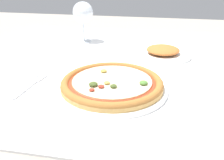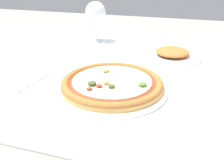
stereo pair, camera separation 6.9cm
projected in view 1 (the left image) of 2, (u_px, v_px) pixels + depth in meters
dining_table at (151, 85)px, 0.91m from camera, size 1.45×1.01×0.75m
pizza_plate at (112, 84)px, 0.69m from camera, size 0.31×0.31×0.04m
fork at (30, 85)px, 0.72m from camera, size 0.03×0.17×0.00m
wine_glass_far_right at (83, 13)px, 1.09m from camera, size 0.09×0.09×0.18m
side_plate at (163, 52)px, 0.96m from camera, size 0.21×0.21×0.04m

